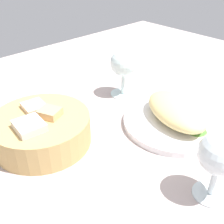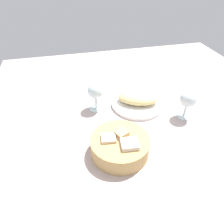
{
  "view_description": "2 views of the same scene",
  "coord_description": "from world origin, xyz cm",
  "px_view_note": "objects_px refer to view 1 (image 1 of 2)",
  "views": [
    {
      "loc": [
        -25.48,
        41.83,
        36.29
      ],
      "look_at": [
        12.41,
        6.12,
        3.47
      ],
      "focal_mm": 44.39,
      "sensor_mm": 36.0,
      "label": 1
    },
    {
      "loc": [
        31.59,
        67.73,
        55.4
      ],
      "look_at": [
        16.07,
        2.65,
        3.48
      ],
      "focal_mm": 33.53,
      "sensor_mm": 36.0,
      "label": 2
    }
  ],
  "objects_px": {
    "bread_basket": "(41,129)",
    "wine_glass_far": "(220,156)",
    "wine_glass_near": "(123,66)",
    "plate": "(175,122)"
  },
  "relations": [
    {
      "from": "bread_basket",
      "to": "wine_glass_near",
      "type": "distance_m",
      "value": 0.28
    },
    {
      "from": "plate",
      "to": "wine_glass_near",
      "type": "bearing_deg",
      "value": -5.51
    },
    {
      "from": "wine_glass_near",
      "to": "wine_glass_far",
      "type": "relative_size",
      "value": 1.01
    },
    {
      "from": "wine_glass_near",
      "to": "wine_glass_far",
      "type": "height_order",
      "value": "wine_glass_near"
    },
    {
      "from": "wine_glass_near",
      "to": "wine_glass_far",
      "type": "xyz_separation_m",
      "value": [
        -0.35,
        0.14,
        0.0
      ]
    },
    {
      "from": "plate",
      "to": "wine_glass_near",
      "type": "relative_size",
      "value": 1.85
    },
    {
      "from": "plate",
      "to": "wine_glass_far",
      "type": "relative_size",
      "value": 1.87
    },
    {
      "from": "bread_basket",
      "to": "wine_glass_far",
      "type": "height_order",
      "value": "wine_glass_far"
    },
    {
      "from": "plate",
      "to": "bread_basket",
      "type": "height_order",
      "value": "bread_basket"
    },
    {
      "from": "bread_basket",
      "to": "wine_glass_far",
      "type": "xyz_separation_m",
      "value": [
        -0.31,
        -0.13,
        0.05
      ]
    }
  ]
}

